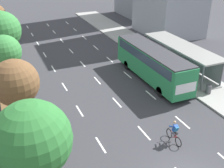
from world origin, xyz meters
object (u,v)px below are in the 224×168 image
at_px(bus_shelter, 183,55).
at_px(trash_bin, 208,89).
at_px(median_tree_second, 15,83).
at_px(median_tree_fourth, 2,30).
at_px(cyclist, 174,133).
at_px(bus, 152,61).
at_px(median_tree_nearest, 32,140).
at_px(median_tree_third, 5,52).

xyz_separation_m(bus_shelter, trash_bin, (-1.08, -5.63, -1.29)).
relative_size(median_tree_second, trash_bin, 7.00).
bearing_deg(median_tree_fourth, cyclist, -61.12).
bearing_deg(bus, median_tree_fourth, 149.68).
bearing_deg(median_tree_nearest, median_tree_third, 90.95).
bearing_deg(median_tree_fourth, bus_shelter, -22.19).
bearing_deg(median_tree_third, bus_shelter, -2.99).
xyz_separation_m(bus_shelter, median_tree_third, (-17.99, 0.94, 2.67)).
relative_size(bus, median_tree_nearest, 1.84).
xyz_separation_m(median_tree_second, median_tree_fourth, (0.11, 12.57, 0.31)).
bearing_deg(median_tree_second, cyclist, -26.49).
bearing_deg(median_tree_second, bus, 19.20).
bearing_deg(bus_shelter, trash_bin, -100.84).
distance_m(cyclist, median_tree_fourth, 20.27).
height_order(median_tree_third, median_tree_fourth, median_tree_fourth).
xyz_separation_m(cyclist, median_tree_third, (-9.88, 11.12, 3.75)).
bearing_deg(trash_bin, bus, 122.62).
bearing_deg(median_tree_second, trash_bin, -0.98).
height_order(median_tree_nearest, median_tree_second, median_tree_nearest).
height_order(bus_shelter, median_tree_nearest, median_tree_nearest).
height_order(cyclist, median_tree_fourth, median_tree_fourth).
relative_size(median_tree_fourth, trash_bin, 7.77).
xyz_separation_m(median_tree_second, median_tree_third, (-0.17, 6.29, 0.09)).
xyz_separation_m(bus_shelter, median_tree_fourth, (-17.71, 7.22, 2.89)).
distance_m(cyclist, median_tree_second, 11.45).
relative_size(bus_shelter, cyclist, 6.01).
xyz_separation_m(median_tree_nearest, median_tree_fourth, (0.07, 18.86, 0.52)).
bearing_deg(bus, median_tree_nearest, -140.82).
bearing_deg(median_tree_nearest, median_tree_fourth, 89.80).
relative_size(median_tree_nearest, median_tree_fourth, 0.93).
height_order(bus_shelter, bus, bus).
distance_m(bus_shelter, bus, 4.33).
distance_m(median_tree_third, trash_bin, 18.57).
xyz_separation_m(bus, median_tree_third, (-13.71, 1.57, 2.47)).
bearing_deg(bus_shelter, median_tree_fourth, 157.81).
height_order(bus_shelter, median_tree_third, median_tree_third).
relative_size(median_tree_second, median_tree_fourth, 0.90).
bearing_deg(median_tree_fourth, median_tree_third, -92.51).
height_order(cyclist, median_tree_third, median_tree_third).
xyz_separation_m(bus_shelter, median_tree_second, (-17.82, -5.35, 2.58)).
bearing_deg(bus_shelter, median_tree_second, -163.30).
bearing_deg(trash_bin, median_tree_second, 179.02).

